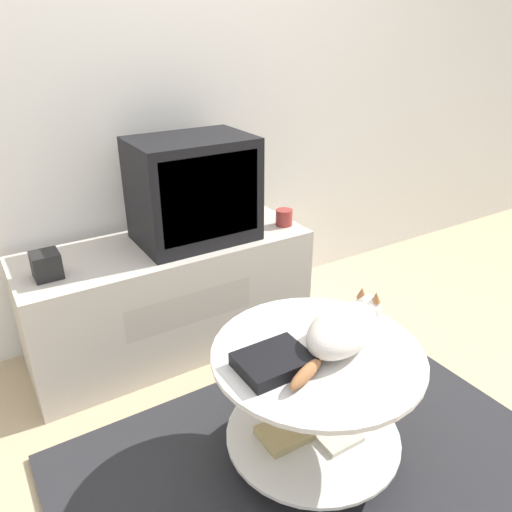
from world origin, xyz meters
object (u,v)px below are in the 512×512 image
at_px(speaker, 46,265).
at_px(cat, 344,328).
at_px(tv, 193,190).
at_px(dvd_box, 273,362).

height_order(speaker, cat, speaker).
bearing_deg(tv, dvd_box, -101.23).
xyz_separation_m(dvd_box, cat, (0.28, -0.02, 0.04)).
height_order(tv, speaker, tv).
bearing_deg(tv, speaker, -175.95).
xyz_separation_m(tv, dvd_box, (-0.19, -0.96, -0.28)).
distance_m(tv, dvd_box, 1.02).
relative_size(tv, speaker, 4.97).
bearing_deg(cat, tv, 73.32).
distance_m(speaker, cat, 1.21).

